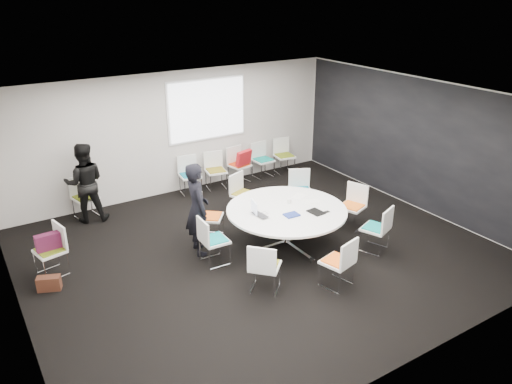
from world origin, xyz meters
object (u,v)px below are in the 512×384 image
chair_ring_g (337,271)px  brown_bag (49,283)px  chair_ring_d (210,225)px  chair_back_d (263,166)px  chair_back_b (216,178)px  chair_back_e (284,162)px  chair_ring_e (214,249)px  chair_ring_h (375,237)px  chair_ring_b (300,198)px  cup (289,201)px  person_main (197,209)px  chair_ring_c (244,202)px  chair_back_a (190,182)px  laptop (262,214)px  chair_spare_left (52,260)px  maroon_bag (48,242)px  chair_back_c (239,172)px  chair_ring_a (351,214)px  person_back (85,183)px  conference_table (286,218)px  chair_person_back (86,205)px  chair_ring_f (265,276)px

chair_ring_g → brown_bag: size_ratio=2.44×
chair_ring_d → chair_back_d: (2.66, 2.22, 0.00)m
chair_back_b → chair_back_e: same height
chair_ring_e → chair_ring_h: size_ratio=1.00×
chair_ring_b → cup: bearing=71.4°
person_main → chair_ring_b: bearing=-71.8°
chair_back_e → brown_bag: size_ratio=2.44×
chair_ring_c → chair_back_a: 1.69m
laptop → chair_ring_e: bearing=78.6°
chair_ring_c → chair_ring_g: (-0.14, -3.17, 0.00)m
chair_ring_c → chair_spare_left: same height
chair_spare_left → maroon_bag: size_ratio=2.20×
chair_back_c → chair_ring_b: bearing=87.5°
chair_ring_b → chair_back_b: same height
chair_ring_b → chair_back_d: same height
chair_ring_d → maroon_bag: 2.89m
chair_ring_a → person_main: person_main is taller
chair_ring_g → person_back: person_back is taller
conference_table → chair_ring_h: (1.25, -1.06, -0.26)m
chair_person_back → chair_back_a: bearing=168.2°
chair_ring_e → chair_back_a: size_ratio=1.00×
chair_ring_f → chair_back_e: (3.39, 4.26, 0.00)m
conference_table → chair_ring_c: size_ratio=2.52×
chair_ring_h → person_main: size_ratio=0.51×
person_main → chair_ring_h: bearing=-113.4°
laptop → maroon_bag: (-3.42, 1.23, -0.12)m
chair_ring_b → chair_back_a: (-1.61, 2.10, 0.00)m
chair_spare_left → laptop: (3.41, -1.23, 0.47)m
chair_ring_f → chair_back_d: bearing=104.1°
chair_ring_f → chair_back_a: (0.73, 4.28, 0.00)m
chair_spare_left → chair_person_back: same height
chair_back_a → chair_back_b: same height
chair_ring_a → chair_ring_c: bearing=22.0°
chair_ring_c → person_back: (-2.87, 1.46, 0.56)m
chair_ring_e → person_main: (-0.05, 0.51, 0.58)m
chair_back_a → chair_person_back: 2.40m
chair_spare_left → chair_ring_c: bearing=-97.3°
chair_ring_c → chair_back_d: 2.24m
chair_ring_d → chair_ring_g: bearing=60.1°
person_back → laptop: 3.81m
chair_back_d → person_back: person_back is taller
chair_ring_e → chair_back_e: (3.67, 3.07, 0.00)m
chair_ring_c → chair_back_b: size_ratio=1.00×
chair_back_e → brown_bag: bearing=29.5°
chair_ring_h → chair_back_a: (-1.70, 4.27, 0.00)m
chair_back_c → person_main: bearing=37.0°
conference_table → maroon_bag: size_ratio=5.55×
chair_person_back → maroon_bag: size_ratio=2.20×
chair_ring_b → chair_ring_c: bearing=4.8°
chair_ring_e → chair_back_d: same height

